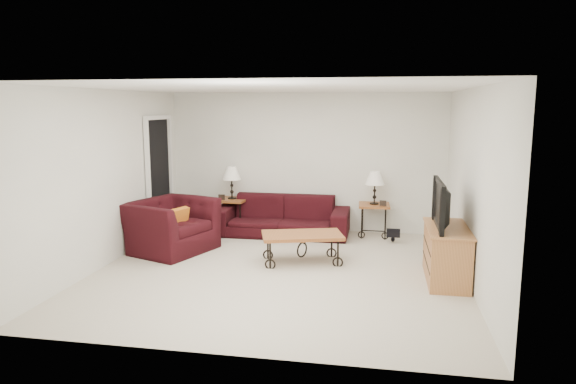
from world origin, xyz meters
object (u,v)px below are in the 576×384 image
(coffee_table, at_px, (302,248))
(side_table_right, at_px, (374,220))
(tv_stand, at_px, (446,254))
(armchair, at_px, (171,226))
(lamp_right, at_px, (375,188))
(television, at_px, (447,204))
(backpack, at_px, (393,229))
(side_table_left, at_px, (232,214))
(lamp_left, at_px, (232,183))
(sofa, at_px, (282,216))

(coffee_table, bearing_deg, side_table_right, 60.14)
(tv_stand, bearing_deg, armchair, 170.78)
(lamp_right, distance_m, television, 2.38)
(coffee_table, distance_m, backpack, 1.95)
(side_table_right, distance_m, tv_stand, 2.38)
(lamp_right, height_order, television, television)
(side_table_left, distance_m, tv_stand, 4.16)
(lamp_left, xyz_separation_m, lamp_right, (2.57, 0.00, -0.02))
(lamp_left, bearing_deg, side_table_right, 0.00)
(television, bearing_deg, sofa, -127.93)
(sofa, relative_size, tv_stand, 1.98)
(side_table_right, bearing_deg, side_table_left, -180.00)
(side_table_left, height_order, coffee_table, side_table_left)
(coffee_table, bearing_deg, armchair, 173.58)
(lamp_right, bearing_deg, tv_stand, -65.86)
(armchair, height_order, tv_stand, armchair)
(coffee_table, bearing_deg, side_table_left, 131.91)
(side_table_left, bearing_deg, coffee_table, -48.09)
(side_table_left, relative_size, lamp_left, 1.00)
(sofa, height_order, armchair, armchair)
(sofa, height_order, backpack, sofa)
(sofa, bearing_deg, backpack, -4.23)
(side_table_left, bearing_deg, armchair, -110.43)
(coffee_table, distance_m, tv_stand, 2.03)
(lamp_right, height_order, backpack, lamp_right)
(sofa, distance_m, coffee_table, 1.68)
(lamp_right, bearing_deg, coffee_table, -119.86)
(sofa, bearing_deg, lamp_right, 6.41)
(tv_stand, relative_size, backpack, 2.69)
(lamp_right, bearing_deg, lamp_left, -180.00)
(coffee_table, bearing_deg, sofa, 110.98)
(coffee_table, height_order, tv_stand, tv_stand)
(sofa, xyz_separation_m, tv_stand, (2.58, -1.99, 0.01))
(side_table_right, distance_m, lamp_left, 2.64)
(lamp_right, distance_m, backpack, 0.79)
(lamp_left, bearing_deg, coffee_table, -48.09)
(side_table_left, xyz_separation_m, side_table_right, (2.57, 0.00, -0.01))
(side_table_right, height_order, lamp_left, lamp_left)
(side_table_left, height_order, television, television)
(tv_stand, distance_m, television, 0.66)
(armchair, distance_m, tv_stand, 4.16)
(lamp_left, height_order, armchair, lamp_left)
(side_table_right, bearing_deg, coffee_table, -119.86)
(lamp_right, distance_m, coffee_table, 2.12)
(lamp_left, height_order, tv_stand, lamp_left)
(sofa, xyz_separation_m, lamp_right, (1.60, 0.18, 0.52))
(sofa, distance_m, side_table_left, 0.98)
(backpack, bearing_deg, sofa, -166.05)
(side_table_right, distance_m, lamp_right, 0.58)
(lamp_left, bearing_deg, armchair, -110.43)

